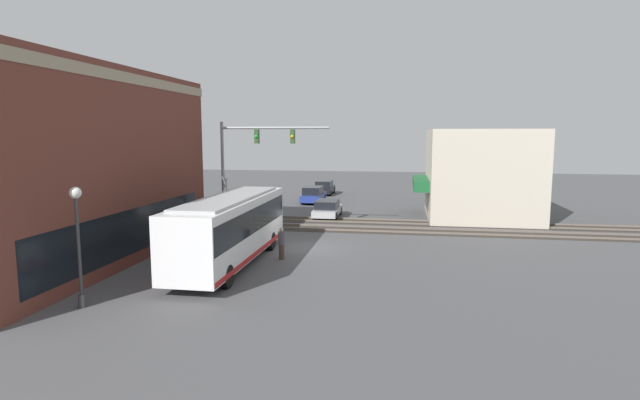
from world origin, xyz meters
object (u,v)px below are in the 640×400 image
at_px(city_bus, 231,227).
at_px(streetlamp, 78,236).
at_px(parked_car_silver, 328,209).
at_px(parked_car_blue, 313,195).
at_px(crossing_signal, 226,199).
at_px(pedestrian_near_bus, 282,243).
at_px(pedestrian_at_crossing, 237,219).
at_px(parked_car_black, 324,188).

relative_size(city_bus, streetlamp, 2.45).
distance_m(streetlamp, parked_car_silver, 22.61).
relative_size(city_bus, parked_car_blue, 2.48).
xyz_separation_m(city_bus, streetlamp, (-6.90, 3.37, 0.84)).
distance_m(crossing_signal, pedestrian_near_bus, 8.07).
distance_m(parked_car_blue, pedestrian_near_bus, 21.57).
height_order(city_bus, parked_car_silver, city_bus).
distance_m(streetlamp, pedestrian_at_crossing, 14.84).
height_order(city_bus, parked_car_blue, city_bus).
bearing_deg(pedestrian_near_bus, city_bus, 122.65).
distance_m(crossing_signal, parked_car_black, 22.46).
xyz_separation_m(streetlamp, pedestrian_near_bus, (8.33, -5.60, -1.88)).
relative_size(streetlamp, pedestrian_near_bus, 2.75).
xyz_separation_m(city_bus, parked_car_blue, (22.88, 0.00, -1.16)).
relative_size(parked_car_silver, pedestrian_at_crossing, 2.51).
bearing_deg(parked_car_black, parked_car_silver, -170.07).
bearing_deg(streetlamp, parked_car_silver, -15.38).
xyz_separation_m(parked_car_silver, pedestrian_at_crossing, (-7.01, 4.98, 0.29)).
height_order(parked_car_blue, parked_car_black, parked_car_blue).
height_order(crossing_signal, pedestrian_at_crossing, crossing_signal).
relative_size(crossing_signal, parked_car_blue, 0.85).
height_order(parked_car_silver, parked_car_black, parked_car_black).
xyz_separation_m(parked_car_silver, parked_car_black, (14.85, 2.60, 0.05)).
distance_m(crossing_signal, streetlamp, 14.36).
bearing_deg(pedestrian_near_bus, streetlamp, 146.09).
xyz_separation_m(streetlamp, pedestrian_at_crossing, (14.69, -0.99, -1.79)).
xyz_separation_m(city_bus, pedestrian_near_bus, (1.43, -2.22, -1.04)).
relative_size(streetlamp, parked_car_silver, 1.00).
xyz_separation_m(parked_car_silver, pedestrian_near_bus, (-13.38, 0.38, 0.20)).
xyz_separation_m(crossing_signal, streetlamp, (-14.35, 0.43, 0.42)).
distance_m(city_bus, crossing_signal, 8.02).
bearing_deg(crossing_signal, parked_car_blue, -10.79).
bearing_deg(parked_car_black, pedestrian_near_bus, -175.50).
height_order(crossing_signal, parked_car_blue, crossing_signal).
relative_size(streetlamp, pedestrian_at_crossing, 2.51).
xyz_separation_m(city_bus, pedestrian_at_crossing, (7.79, 2.38, -0.95)).
relative_size(crossing_signal, parked_car_black, 0.90).
xyz_separation_m(streetlamp, parked_car_silver, (21.71, -5.97, -2.08)).
relative_size(parked_car_black, pedestrian_near_bus, 2.57).
height_order(city_bus, crossing_signal, crossing_signal).
xyz_separation_m(crossing_signal, pedestrian_at_crossing, (0.35, -0.56, -1.37)).
relative_size(parked_car_silver, parked_car_blue, 1.01).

